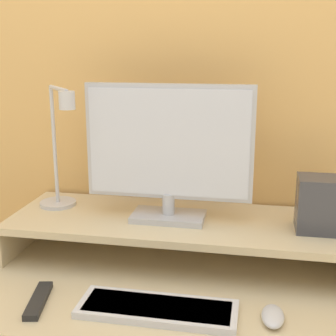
{
  "coord_description": "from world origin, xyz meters",
  "views": [
    {
      "loc": [
        0.22,
        -0.83,
        1.34
      ],
      "look_at": [
        -0.01,
        0.35,
        1.03
      ],
      "focal_mm": 50.0,
      "sensor_mm": 36.0,
      "label": 1
    }
  ],
  "objects_px": {
    "monitor": "(169,150)",
    "desk_lamp": "(60,159)",
    "mouse": "(273,316)",
    "keyboard": "(156,309)",
    "remote_control": "(38,300)",
    "router_dock": "(322,204)"
  },
  "relations": [
    {
      "from": "router_dock",
      "to": "remote_control",
      "type": "xyz_separation_m",
      "value": [
        -0.7,
        -0.31,
        -0.19
      ]
    },
    {
      "from": "keyboard",
      "to": "remote_control",
      "type": "relative_size",
      "value": 2.28
    },
    {
      "from": "desk_lamp",
      "to": "mouse",
      "type": "distance_m",
      "value": 0.77
    },
    {
      "from": "monitor",
      "to": "remote_control",
      "type": "distance_m",
      "value": 0.53
    },
    {
      "from": "monitor",
      "to": "mouse",
      "type": "xyz_separation_m",
      "value": [
        0.3,
        -0.29,
        -0.32
      ]
    },
    {
      "from": "keyboard",
      "to": "mouse",
      "type": "bearing_deg",
      "value": 2.95
    },
    {
      "from": "router_dock",
      "to": "remote_control",
      "type": "height_order",
      "value": "router_dock"
    },
    {
      "from": "mouse",
      "to": "remote_control",
      "type": "xyz_separation_m",
      "value": [
        -0.57,
        -0.03,
        -0.01
      ]
    },
    {
      "from": "monitor",
      "to": "mouse",
      "type": "bearing_deg",
      "value": -43.72
    },
    {
      "from": "monitor",
      "to": "keyboard",
      "type": "bearing_deg",
      "value": -84.65
    },
    {
      "from": "monitor",
      "to": "desk_lamp",
      "type": "height_order",
      "value": "monitor"
    },
    {
      "from": "keyboard",
      "to": "router_dock",
      "type": "bearing_deg",
      "value": 36.34
    },
    {
      "from": "router_dock",
      "to": "mouse",
      "type": "bearing_deg",
      "value": -114.61
    },
    {
      "from": "desk_lamp",
      "to": "remote_control",
      "type": "xyz_separation_m",
      "value": [
        0.07,
        -0.33,
        -0.28
      ]
    },
    {
      "from": "monitor",
      "to": "remote_control",
      "type": "relative_size",
      "value": 2.88
    },
    {
      "from": "monitor",
      "to": "remote_control",
      "type": "xyz_separation_m",
      "value": [
        -0.27,
        -0.32,
        -0.33
      ]
    },
    {
      "from": "monitor",
      "to": "desk_lamp",
      "type": "xyz_separation_m",
      "value": [
        -0.34,
        0.02,
        -0.04
      ]
    },
    {
      "from": "keyboard",
      "to": "monitor",
      "type": "bearing_deg",
      "value": 95.35
    },
    {
      "from": "desk_lamp",
      "to": "router_dock",
      "type": "height_order",
      "value": "desk_lamp"
    },
    {
      "from": "router_dock",
      "to": "mouse",
      "type": "relative_size",
      "value": 1.56
    },
    {
      "from": "desk_lamp",
      "to": "mouse",
      "type": "bearing_deg",
      "value": -25.33
    },
    {
      "from": "mouse",
      "to": "keyboard",
      "type": "bearing_deg",
      "value": -177.05
    }
  ]
}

